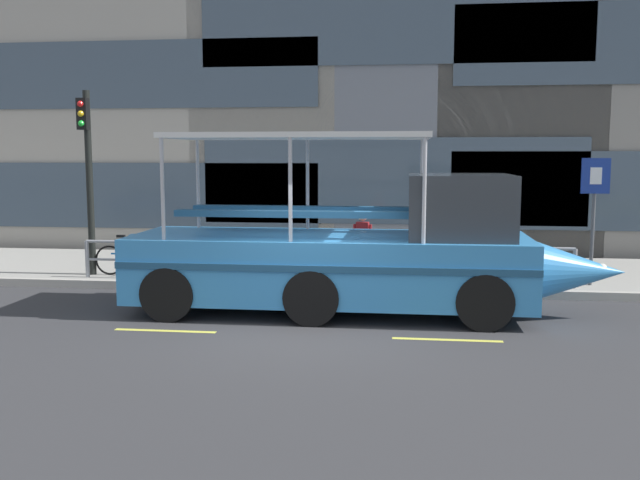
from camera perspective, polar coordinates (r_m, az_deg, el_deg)
name	(u,v)px	position (r m, az deg, el deg)	size (l,w,h in m)	color
ground_plane	(307,329)	(12.30, -1.11, -7.24)	(120.00, 120.00, 0.00)	#333335
sidewalk	(338,271)	(17.72, 1.46, -2.52)	(32.00, 4.80, 0.18)	#99968E
curb_edge	(327,289)	(15.29, 0.55, -4.06)	(32.00, 0.18, 0.18)	#B2ADA3
lane_centreline	(303,335)	(11.85, -1.43, -7.77)	(25.80, 0.12, 0.01)	#DBD64C
curb_guardrail	(320,256)	(15.53, 0.03, -1.34)	(11.02, 0.09, 0.88)	gray
traffic_light_pole	(88,165)	(17.24, -18.44, 5.86)	(0.24, 0.46, 4.31)	black
parking_sign	(594,200)	(16.19, 21.49, 3.09)	(0.60, 0.12, 2.77)	#4C4F54
leaned_bicycle	(130,260)	(17.07, -15.22, -1.55)	(1.74, 0.46, 0.96)	black
duck_tour_boat	(359,255)	(13.33, 3.17, -1.21)	(9.41, 2.54, 3.42)	#388CD1
pedestrian_near_bow	(474,240)	(16.33, 12.47, 0.02)	(0.28, 0.38, 1.50)	#1E2338
pedestrian_mid_left	(362,238)	(16.13, 3.49, 0.15)	(0.44, 0.21, 1.53)	#1E2338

